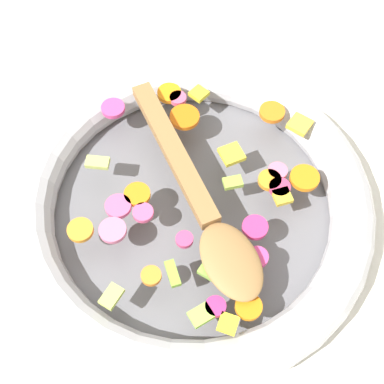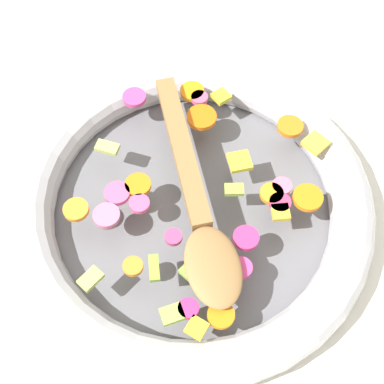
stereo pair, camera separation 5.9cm
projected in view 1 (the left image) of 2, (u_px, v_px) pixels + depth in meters
ground_plane at (192, 213)px, 0.63m from camera, size 4.00×4.00×0.00m
skillet at (192, 204)px, 0.61m from camera, size 0.41×0.41×0.05m
chopped_vegetables at (202, 189)px, 0.59m from camera, size 0.32×0.29×0.01m
wooden_spoon at (203, 206)px, 0.56m from camera, size 0.20×0.26×0.01m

